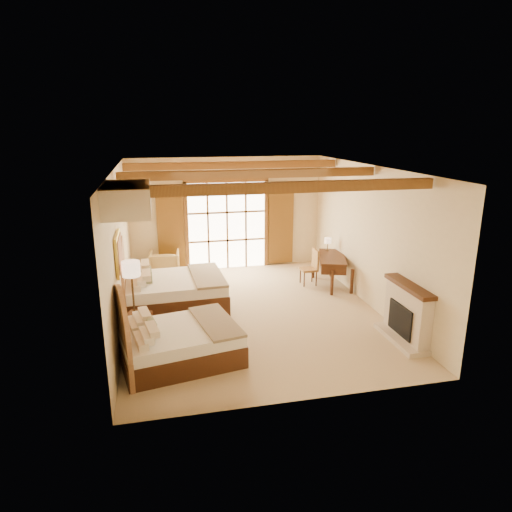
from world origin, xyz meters
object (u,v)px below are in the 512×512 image
object	(u,v)px
bed_near	(171,340)
desk	(332,270)
bed_far	(166,289)
nightstand	(138,327)
armchair	(165,264)

from	to	relation	value
bed_near	desk	world-z (taller)	bed_near
bed_near	desk	xyz separation A→B (m)	(4.26, 3.14, 0.02)
bed_far	nightstand	bearing A→B (deg)	-112.93
desk	bed_near	bearing A→B (deg)	-125.23
armchair	desk	world-z (taller)	desk
armchair	desk	distance (m)	4.53
bed_near	bed_far	bearing A→B (deg)	79.11
bed_near	desk	size ratio (longest dim) A/B	1.44
bed_far	nightstand	size ratio (longest dim) A/B	4.42
bed_near	armchair	distance (m)	4.76
bed_near	nightstand	distance (m)	1.15
nightstand	desk	bearing A→B (deg)	43.98
desk	bed_far	bearing A→B (deg)	-153.48
armchair	bed_far	bearing A→B (deg)	93.68
nightstand	armchair	world-z (taller)	armchair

